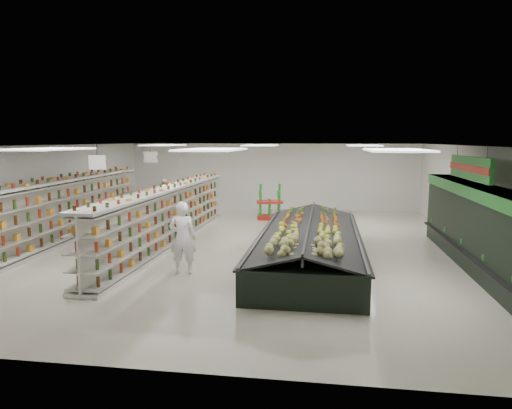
% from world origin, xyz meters
% --- Properties ---
extents(floor, '(16.00, 16.00, 0.00)m').
position_xyz_m(floor, '(0.00, 0.00, 0.00)').
color(floor, beige).
rests_on(floor, ground).
extents(ceiling, '(14.00, 16.00, 0.02)m').
position_xyz_m(ceiling, '(0.00, 0.00, 3.20)').
color(ceiling, white).
rests_on(ceiling, wall_back).
extents(wall_back, '(14.00, 0.02, 3.20)m').
position_xyz_m(wall_back, '(0.00, 8.00, 1.60)').
color(wall_back, silver).
rests_on(wall_back, floor).
extents(wall_front, '(14.00, 0.02, 3.20)m').
position_xyz_m(wall_front, '(0.00, -8.00, 1.60)').
color(wall_front, silver).
rests_on(wall_front, floor).
extents(wall_left, '(0.02, 16.00, 3.20)m').
position_xyz_m(wall_left, '(-7.00, 0.00, 1.60)').
color(wall_left, silver).
rests_on(wall_left, floor).
extents(wall_right, '(0.02, 16.00, 3.20)m').
position_xyz_m(wall_right, '(7.00, 0.00, 1.60)').
color(wall_right, silver).
rests_on(wall_right, floor).
extents(produce_wall_case, '(0.93, 8.00, 2.20)m').
position_xyz_m(produce_wall_case, '(6.53, -1.50, 1.24)').
color(produce_wall_case, black).
rests_on(produce_wall_case, floor).
extents(aisle_sign_near, '(0.52, 0.06, 0.75)m').
position_xyz_m(aisle_sign_near, '(-3.80, -2.00, 2.75)').
color(aisle_sign_near, white).
rests_on(aisle_sign_near, ceiling).
extents(aisle_sign_far, '(0.52, 0.06, 0.75)m').
position_xyz_m(aisle_sign_far, '(-3.80, 2.00, 2.75)').
color(aisle_sign_far, white).
rests_on(aisle_sign_far, ceiling).
extents(hortifruti_banner, '(0.12, 3.20, 0.95)m').
position_xyz_m(hortifruti_banner, '(6.25, -1.50, 2.65)').
color(hortifruti_banner, '#1E7224').
rests_on(hortifruti_banner, ceiling).
extents(gondola_left, '(1.33, 12.11, 2.10)m').
position_xyz_m(gondola_left, '(-6.13, -0.64, 0.96)').
color(gondola_left, silver).
rests_on(gondola_left, floor).
extents(gondola_center, '(1.06, 10.76, 1.86)m').
position_xyz_m(gondola_center, '(-2.48, 0.03, 0.86)').
color(gondola_center, silver).
rests_on(gondola_center, floor).
extents(produce_island, '(2.88, 7.77, 1.16)m').
position_xyz_m(produce_island, '(2.14, -1.49, 0.53)').
color(produce_island, black).
rests_on(produce_island, floor).
extents(soda_endcap, '(1.21, 0.93, 1.41)m').
position_xyz_m(soda_endcap, '(0.24, 5.16, 0.68)').
color(soda_endcap, '#A31F12').
rests_on(soda_endcap, floor).
extents(shopper_main, '(0.73, 0.53, 1.86)m').
position_xyz_m(shopper_main, '(-1.00, -3.17, 0.93)').
color(shopper_main, silver).
rests_on(shopper_main, floor).
extents(shopper_background, '(0.86, 0.97, 1.69)m').
position_xyz_m(shopper_background, '(-4.20, 4.71, 0.85)').
color(shopper_background, tan).
rests_on(shopper_background, floor).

